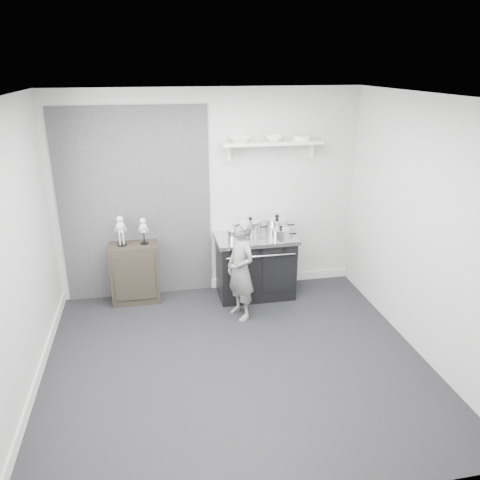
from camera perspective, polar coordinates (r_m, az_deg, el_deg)
name	(u,v)px	position (r m, az deg, el deg)	size (l,w,h in m)	color
ground	(235,362)	(5.13, -0.60, -14.60)	(4.00, 4.00, 0.00)	black
room_shell	(223,211)	(4.51, -2.14, 3.61)	(4.02, 3.62, 2.71)	#B4B4B2
wall_shelf	(272,144)	(6.07, 3.91, 11.65)	(1.30, 0.26, 0.24)	silver
stove	(255,266)	(6.28, 1.87, -3.13)	(1.05, 0.65, 0.84)	black
side_cabinet	(135,273)	(6.28, -12.67, -3.92)	(0.61, 0.36, 0.80)	black
child	(241,270)	(5.64, 0.09, -3.62)	(0.46, 0.30, 1.27)	slate
pot_front_left	(235,235)	(5.98, -0.57, 0.66)	(0.29, 0.20, 0.17)	silver
pot_back_left	(250,227)	(6.18, 1.26, 1.58)	(0.38, 0.29, 0.23)	silver
pot_back_right	(277,225)	(6.26, 4.51, 1.82)	(0.40, 0.31, 0.25)	silver
pot_front_right	(281,234)	(6.00, 4.98, 0.73)	(0.33, 0.24, 0.19)	silver
skeleton_full	(121,228)	(6.05, -14.35, 1.37)	(0.13, 0.08, 0.45)	beige
skeleton_torso	(143,229)	(6.05, -11.69, 1.31)	(0.11, 0.07, 0.40)	beige
bowl_large	(240,139)	(5.96, -0.02, 12.17)	(0.28, 0.28, 0.07)	white
bowl_small	(274,138)	(6.06, 4.17, 12.27)	(0.23, 0.23, 0.07)	white
plate_stack	(302,138)	(6.17, 7.55, 12.25)	(0.24, 0.24, 0.06)	white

